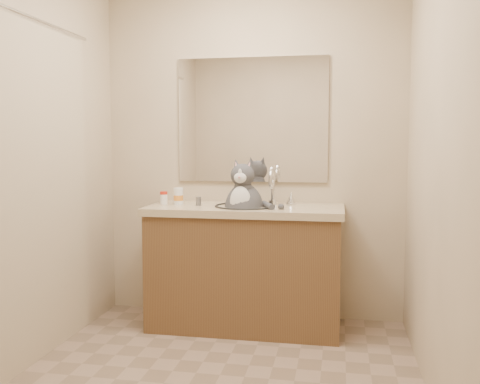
# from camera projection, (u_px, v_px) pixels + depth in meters

# --- Properties ---
(room) EXTENTS (2.22, 2.52, 2.42)m
(room) POSITION_uv_depth(u_px,v_px,m) (212.00, 160.00, 2.70)
(room) COLOR gray
(room) RESTS_ON ground
(vanity) EXTENTS (1.34, 0.59, 1.12)m
(vanity) POSITION_uv_depth(u_px,v_px,m) (245.00, 264.00, 3.71)
(vanity) COLOR brown
(vanity) RESTS_ON ground
(mirror) EXTENTS (1.10, 0.02, 0.90)m
(mirror) POSITION_uv_depth(u_px,v_px,m) (252.00, 120.00, 3.89)
(mirror) COLOR white
(mirror) RESTS_ON room
(shower_curtain) EXTENTS (0.02, 1.30, 1.93)m
(shower_curtain) POSITION_uv_depth(u_px,v_px,m) (35.00, 188.00, 3.01)
(shower_curtain) COLOR #BCAB8E
(shower_curtain) RESTS_ON ground
(cat) EXTENTS (0.38, 0.32, 0.53)m
(cat) POSITION_uv_depth(u_px,v_px,m) (244.00, 205.00, 3.64)
(cat) COLOR #404145
(cat) RESTS_ON vanity
(pill_bottle_redcap) EXTENTS (0.06, 0.06, 0.09)m
(pill_bottle_redcap) POSITION_uv_depth(u_px,v_px,m) (164.00, 198.00, 3.79)
(pill_bottle_redcap) COLOR white
(pill_bottle_redcap) RESTS_ON vanity
(pill_bottle_orange) EXTENTS (0.08, 0.08, 0.12)m
(pill_bottle_orange) POSITION_uv_depth(u_px,v_px,m) (178.00, 196.00, 3.77)
(pill_bottle_orange) COLOR white
(pill_bottle_orange) RESTS_ON vanity
(grey_canister) EXTENTS (0.05, 0.05, 0.06)m
(grey_canister) POSITION_uv_depth(u_px,v_px,m) (198.00, 201.00, 3.71)
(grey_canister) COLOR slate
(grey_canister) RESTS_ON vanity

